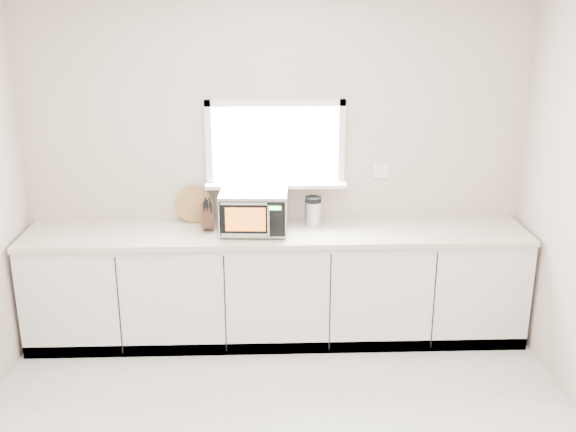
{
  "coord_description": "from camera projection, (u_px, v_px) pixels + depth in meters",
  "views": [
    {
      "loc": [
        -0.09,
        -3.25,
        2.67
      ],
      "look_at": [
        0.08,
        1.55,
        1.09
      ],
      "focal_mm": 42.0,
      "sensor_mm": 36.0,
      "label": 1
    }
  ],
  "objects": [
    {
      "name": "countertop",
      "position": [
        277.0,
        234.0,
        5.25
      ],
      "size": [
        3.92,
        0.64,
        0.04
      ],
      "primitive_type": "cube",
      "color": "beige",
      "rests_on": "cabinets"
    },
    {
      "name": "knife_block",
      "position": [
        207.0,
        215.0,
        5.25
      ],
      "size": [
        0.12,
        0.2,
        0.27
      ],
      "rotation": [
        0.0,
        0.0,
        0.16
      ],
      "color": "#4B2D1A",
      "rests_on": "countertop"
    },
    {
      "name": "cutting_board",
      "position": [
        194.0,
        204.0,
        5.41
      ],
      "size": [
        0.3,
        0.07,
        0.3
      ],
      "primitive_type": "cylinder",
      "rotation": [
        1.4,
        0.0,
        0.0
      ],
      "color": "olive",
      "rests_on": "countertop"
    },
    {
      "name": "back_wall",
      "position": [
        276.0,
        166.0,
        5.39
      ],
      "size": [
        4.0,
        0.17,
        2.7
      ],
      "color": "#BBA895",
      "rests_on": "ground"
    },
    {
      "name": "coffee_grinder",
      "position": [
        313.0,
        211.0,
        5.35
      ],
      "size": [
        0.15,
        0.15,
        0.24
      ],
      "rotation": [
        0.0,
        0.0,
        -0.12
      ],
      "color": "#BBBEC3",
      "rests_on": "countertop"
    },
    {
      "name": "cabinets",
      "position": [
        277.0,
        287.0,
        5.4
      ],
      "size": [
        3.92,
        0.6,
        0.88
      ],
      "primitive_type": "cube",
      "color": "silver",
      "rests_on": "ground"
    },
    {
      "name": "microwave",
      "position": [
        254.0,
        211.0,
        5.17
      ],
      "size": [
        0.53,
        0.45,
        0.33
      ],
      "rotation": [
        0.0,
        0.0,
        -0.06
      ],
      "color": "black",
      "rests_on": "countertop"
    }
  ]
}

